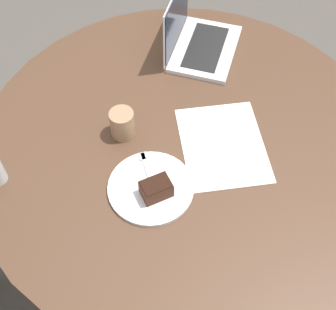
# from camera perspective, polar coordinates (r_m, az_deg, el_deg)

# --- Properties ---
(ground_plane) EXTENTS (12.00, 12.00, 0.00)m
(ground_plane) POSITION_cam_1_polar(r_m,az_deg,el_deg) (2.13, 1.42, -9.59)
(ground_plane) COLOR #4C4742
(dining_table) EXTENTS (1.36, 1.36, 0.71)m
(dining_table) POSITION_cam_1_polar(r_m,az_deg,el_deg) (1.62, 1.84, -0.21)
(dining_table) COLOR #4C3323
(dining_table) RESTS_ON ground_plane
(paper_document) EXTENTS (0.35, 0.29, 0.00)m
(paper_document) POSITION_cam_1_polar(r_m,az_deg,el_deg) (1.52, 6.69, 1.26)
(paper_document) COLOR white
(paper_document) RESTS_ON dining_table
(plate) EXTENTS (0.26, 0.26, 0.01)m
(plate) POSITION_cam_1_polar(r_m,az_deg,el_deg) (1.42, -2.11, -3.99)
(plate) COLOR silver
(plate) RESTS_ON dining_table
(cake_slice) EXTENTS (0.08, 0.10, 0.06)m
(cake_slice) POSITION_cam_1_polar(r_m,az_deg,el_deg) (1.38, -1.45, -4.14)
(cake_slice) COLOR #472619
(cake_slice) RESTS_ON plate
(fork) EXTENTS (0.17, 0.03, 0.00)m
(fork) POSITION_cam_1_polar(r_m,az_deg,el_deg) (1.44, -2.55, -1.81)
(fork) COLOR silver
(fork) RESTS_ON plate
(coffee_glass) EXTENTS (0.08, 0.08, 0.10)m
(coffee_glass) POSITION_cam_1_polar(r_m,az_deg,el_deg) (1.51, -5.59, 3.81)
(coffee_glass) COLOR #997556
(coffee_glass) RESTS_ON dining_table
(laptop) EXTENTS (0.38, 0.35, 0.25)m
(laptop) POSITION_cam_1_polar(r_m,az_deg,el_deg) (1.80, 3.57, 13.84)
(laptop) COLOR silver
(laptop) RESTS_ON dining_table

